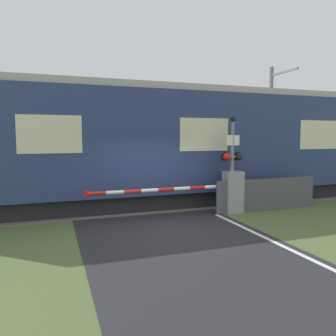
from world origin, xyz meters
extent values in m
plane|color=#4C6033|center=(0.00, 0.00, 0.00)|extent=(80.00, 80.00, 0.00)
cube|color=#666056|center=(0.00, 3.39, 0.01)|extent=(36.00, 3.20, 0.03)
cube|color=#595451|center=(0.00, 2.67, 0.08)|extent=(36.00, 0.08, 0.10)
cube|color=#595451|center=(0.00, 4.11, 0.08)|extent=(36.00, 0.08, 0.10)
cube|color=black|center=(2.05, 3.39, 0.30)|extent=(16.53, 2.56, 0.60)
cube|color=navy|center=(2.05, 3.39, 2.34)|extent=(17.97, 3.01, 3.47)
cube|color=#ADA89E|center=(2.05, 3.39, 4.19)|extent=(17.61, 2.77, 0.24)
cube|color=beige|center=(6.99, 1.87, 2.60)|extent=(1.80, 0.02, 1.11)
cube|color=beige|center=(2.05, 1.87, 2.60)|extent=(1.80, 0.02, 1.11)
cube|color=beige|center=(-2.89, 1.87, 2.60)|extent=(1.80, 0.02, 1.11)
cube|color=gray|center=(2.78, 1.17, 0.69)|extent=(0.60, 0.44, 1.38)
cylinder|color=gray|center=(2.78, 1.17, 0.91)|extent=(0.16, 0.16, 0.18)
cylinder|color=red|center=(2.52, 1.17, 0.91)|extent=(0.53, 0.11, 0.11)
cylinder|color=white|center=(1.99, 1.17, 0.91)|extent=(0.53, 0.11, 0.11)
cylinder|color=red|center=(1.47, 1.17, 0.91)|extent=(0.53, 0.11, 0.11)
cylinder|color=white|center=(0.94, 1.17, 0.91)|extent=(0.53, 0.11, 0.11)
cylinder|color=red|center=(0.42, 1.17, 0.91)|extent=(0.53, 0.11, 0.11)
cylinder|color=white|center=(-0.11, 1.17, 0.91)|extent=(0.53, 0.11, 0.11)
cylinder|color=red|center=(-0.64, 1.17, 0.91)|extent=(0.53, 0.11, 0.11)
cylinder|color=white|center=(-1.16, 1.17, 0.91)|extent=(0.53, 0.11, 0.11)
cylinder|color=red|center=(-1.69, 1.17, 0.91)|extent=(0.53, 0.11, 0.11)
cylinder|color=red|center=(-1.95, 1.17, 0.91)|extent=(0.20, 0.02, 0.20)
cylinder|color=gray|center=(2.82, 1.33, 1.50)|extent=(0.11, 0.11, 3.01)
cube|color=gray|center=(2.82, 1.33, 1.87)|extent=(0.59, 0.07, 0.07)
sphere|color=red|center=(2.59, 1.28, 1.87)|extent=(0.24, 0.24, 0.24)
sphere|color=black|center=(3.06, 1.28, 1.87)|extent=(0.24, 0.24, 0.24)
cylinder|color=black|center=(2.59, 1.39, 1.87)|extent=(0.30, 0.06, 0.30)
cylinder|color=black|center=(3.06, 1.39, 1.87)|extent=(0.30, 0.06, 0.30)
cube|color=white|center=(2.82, 1.29, 2.41)|extent=(0.47, 0.02, 0.34)
sphere|color=black|center=(2.82, 1.33, 3.11)|extent=(0.18, 0.18, 0.18)
cylinder|color=slate|center=(7.26, 5.30, 2.93)|extent=(0.20, 0.20, 5.87)
cube|color=slate|center=(7.26, 4.40, 5.47)|extent=(0.10, 1.80, 0.08)
cube|color=#4C4C51|center=(4.05, 1.06, 0.55)|extent=(3.88, 0.06, 1.10)
camera|label=1|loc=(-2.87, -8.22, 2.53)|focal=35.00mm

